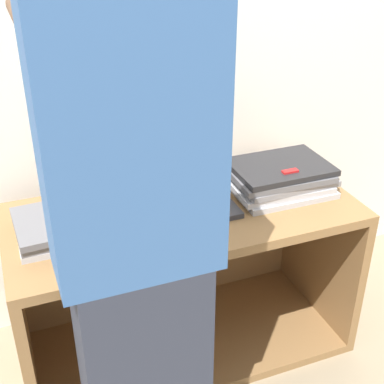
{
  "coord_description": "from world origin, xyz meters",
  "views": [
    {
      "loc": [
        -0.57,
        -1.27,
        1.64
      ],
      "look_at": [
        0.0,
        0.2,
        0.77
      ],
      "focal_mm": 50.0,
      "sensor_mm": 36.0,
      "label": 1
    }
  ],
  "objects_px": {
    "laptop_stack_left": "(72,223)",
    "person": "(136,250)",
    "laptop_stack_right": "(280,178)",
    "laptop_open": "(178,190)"
  },
  "relations": [
    {
      "from": "laptop_stack_left",
      "to": "person",
      "type": "distance_m",
      "value": 0.54
    },
    {
      "from": "laptop_open",
      "to": "laptop_stack_right",
      "type": "relative_size",
      "value": 0.95
    },
    {
      "from": "laptop_stack_left",
      "to": "person",
      "type": "bearing_deg",
      "value": -79.4
    },
    {
      "from": "laptop_stack_right",
      "to": "person",
      "type": "bearing_deg",
      "value": -144.48
    },
    {
      "from": "laptop_stack_right",
      "to": "person",
      "type": "distance_m",
      "value": 0.87
    },
    {
      "from": "laptop_stack_right",
      "to": "laptop_stack_left",
      "type": "bearing_deg",
      "value": -179.87
    },
    {
      "from": "laptop_open",
      "to": "laptop_stack_left",
      "type": "distance_m",
      "value": 0.4
    },
    {
      "from": "laptop_open",
      "to": "laptop_stack_right",
      "type": "distance_m",
      "value": 0.4
    },
    {
      "from": "laptop_stack_left",
      "to": "person",
      "type": "relative_size",
      "value": 0.22
    },
    {
      "from": "laptop_open",
      "to": "laptop_stack_left",
      "type": "bearing_deg",
      "value": -172.52
    }
  ]
}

